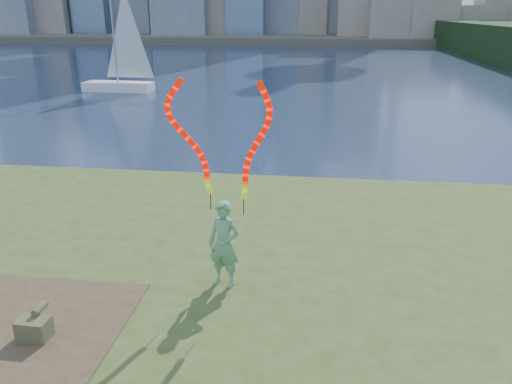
# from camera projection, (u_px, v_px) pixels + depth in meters

# --- Properties ---
(ground) EXTENTS (320.00, 320.00, 0.00)m
(ground) POSITION_uv_depth(u_px,v_px,m) (205.00, 279.00, 10.84)
(ground) COLOR #18243C
(ground) RESTS_ON ground
(grassy_knoll) EXTENTS (20.00, 18.00, 0.80)m
(grassy_knoll) POSITION_uv_depth(u_px,v_px,m) (174.00, 329.00, 8.59)
(grassy_knoll) COLOR #3C4C1B
(grassy_knoll) RESTS_ON ground
(dirt_patch) EXTENTS (3.20, 3.00, 0.02)m
(dirt_patch) POSITION_uv_depth(u_px,v_px,m) (21.00, 327.00, 7.85)
(dirt_patch) COLOR #47331E
(dirt_patch) RESTS_ON grassy_knoll
(far_shore) EXTENTS (320.00, 40.00, 1.20)m
(far_shore) POSITION_uv_depth(u_px,v_px,m) (312.00, 36.00, 99.14)
(far_shore) COLOR #4D4838
(far_shore) RESTS_ON ground
(woman_with_ribbons) EXTENTS (1.97, 0.66, 3.99)m
(woman_with_ribbons) POSITION_uv_depth(u_px,v_px,m) (224.00, 212.00, 8.66)
(woman_with_ribbons) COLOR #1B7E25
(woman_with_ribbons) RESTS_ON grassy_knoll
(canvas_bag) EXTENTS (0.48, 0.55, 0.45)m
(canvas_bag) POSITION_uv_depth(u_px,v_px,m) (35.00, 327.00, 7.55)
(canvas_bag) COLOR #4F4D27
(canvas_bag) RESTS_ON grassy_knoll
(sailboat) EXTENTS (5.33, 1.91, 8.03)m
(sailboat) POSITION_uv_depth(u_px,v_px,m) (121.00, 72.00, 35.55)
(sailboat) COLOR white
(sailboat) RESTS_ON ground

